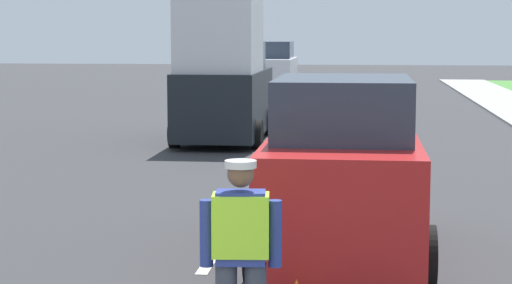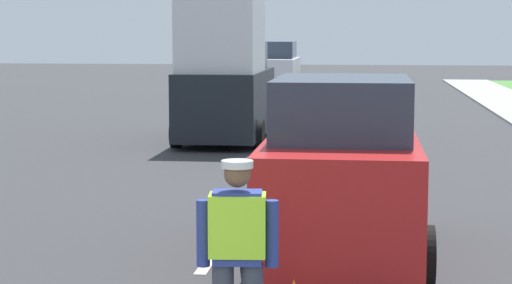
% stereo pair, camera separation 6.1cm
% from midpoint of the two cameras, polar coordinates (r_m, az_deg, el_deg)
% --- Properties ---
extents(ground_plane, '(96.00, 96.00, 0.00)m').
position_cam_midpoint_polar(ground_plane, '(25.98, 2.62, 0.96)').
color(ground_plane, '#333335').
extents(lane_center_line, '(0.14, 46.40, 0.01)m').
position_cam_midpoint_polar(lane_center_line, '(30.15, 3.17, 1.80)').
color(lane_center_line, silver).
rests_on(lane_center_line, ground).
extents(road_worker, '(0.75, 0.42, 1.67)m').
position_cam_midpoint_polar(road_worker, '(7.50, -1.00, -6.75)').
color(road_worker, '#383D4C').
rests_on(road_worker, ground).
extents(delivery_truck, '(2.16, 4.60, 3.54)m').
position_cam_midpoint_polar(delivery_truck, '(22.25, -2.12, 4.12)').
color(delivery_truck, black).
rests_on(delivery_truck, ground).
extents(car_oncoming_third, '(1.99, 4.13, 2.27)m').
position_cam_midpoint_polar(car_oncoming_third, '(38.50, 1.06, 4.49)').
color(car_oncoming_third, silver).
rests_on(car_oncoming_third, ground).
extents(car_outgoing_ahead, '(2.02, 4.01, 2.17)m').
position_cam_midpoint_polar(car_outgoing_ahead, '(10.90, 5.27, -2.06)').
color(car_outgoing_ahead, red).
rests_on(car_outgoing_ahead, ground).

